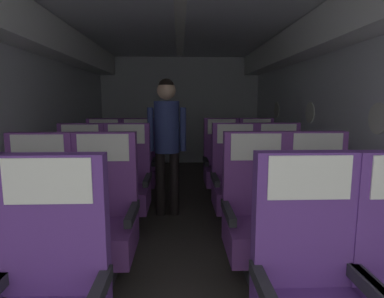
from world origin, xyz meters
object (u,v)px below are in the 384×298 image
(seat_b_right_window, at_px, (257,217))
(seat_c_left_window, at_px, (80,185))
(seat_d_left_aisle, at_px, (138,165))
(seat_c_right_window, at_px, (236,184))
(seat_d_right_window, at_px, (222,165))
(seat_c_right_aisle, at_px, (279,183))
(flight_attendant, at_px, (167,133))
(seat_a_right_window, at_px, (312,297))
(seat_d_left_window, at_px, (104,166))
(seat_d_right_aisle, at_px, (257,165))
(seat_b_right_aisle, at_px, (319,216))
(seat_b_left_aisle, at_px, (103,219))
(seat_b_left_window, at_px, (37,221))
(seat_c_left_aisle, at_px, (126,184))

(seat_b_right_window, xyz_separation_m, seat_c_left_window, (-1.59, 0.98, 0.00))
(seat_b_right_window, distance_m, seat_d_left_aisle, 2.26)
(seat_c_right_window, relative_size, seat_d_right_window, 1.00)
(seat_c_right_aisle, xyz_separation_m, flight_attendant, (-1.18, 0.34, 0.50))
(seat_a_right_window, bearing_deg, seat_d_left_window, 118.73)
(seat_d_left_window, distance_m, seat_d_right_window, 1.57)
(seat_b_right_window, xyz_separation_m, seat_d_left_aisle, (-1.12, 1.96, 0.00))
(seat_c_left_window, bearing_deg, seat_d_right_aisle, 24.98)
(seat_b_right_window, distance_m, flight_attendant, 1.58)
(seat_a_right_window, bearing_deg, seat_b_right_window, 90.69)
(seat_c_left_window, distance_m, seat_d_right_window, 1.85)
(seat_b_right_aisle, xyz_separation_m, seat_c_right_aisle, (0.00, 0.97, 0.00))
(seat_a_right_window, relative_size, seat_d_right_window, 1.00)
(seat_b_left_aisle, relative_size, seat_d_left_aisle, 1.00)
(seat_d_right_aisle, relative_size, flight_attendant, 0.69)
(seat_d_right_aisle, bearing_deg, seat_c_right_aisle, -90.10)
(seat_b_left_window, bearing_deg, seat_c_right_window, 31.42)
(seat_d_left_aisle, height_order, flight_attendant, flight_attendant)
(seat_b_right_window, height_order, seat_c_right_aisle, same)
(seat_b_right_aisle, distance_m, seat_c_left_aisle, 1.86)
(seat_b_right_aisle, relative_size, seat_d_left_window, 1.00)
(seat_b_left_window, distance_m, seat_c_left_window, 0.99)
(seat_a_right_window, relative_size, seat_c_right_aisle, 1.00)
(seat_a_right_window, distance_m, seat_c_right_window, 1.93)
(seat_b_right_aisle, xyz_separation_m, seat_d_left_window, (-2.05, 1.93, 0.00))
(seat_d_left_aisle, xyz_separation_m, seat_d_right_window, (1.12, -0.02, 0.00))
(seat_b_left_window, bearing_deg, flight_attendant, 56.44)
(seat_c_left_window, bearing_deg, seat_b_right_window, -31.55)
(seat_a_right_window, xyz_separation_m, seat_d_left_aisle, (-1.13, 2.92, 0.00))
(seat_c_right_aisle, bearing_deg, seat_a_right_window, -103.45)
(seat_c_left_window, height_order, seat_c_right_aisle, same)
(seat_d_left_aisle, bearing_deg, seat_a_right_window, -68.75)
(seat_c_right_aisle, bearing_deg, seat_d_right_aisle, 89.90)
(seat_b_right_aisle, height_order, seat_d_left_aisle, same)
(seat_b_left_aisle, bearing_deg, seat_d_right_aisle, 50.36)
(flight_attendant, bearing_deg, seat_b_right_aisle, -27.47)
(seat_b_left_aisle, bearing_deg, seat_a_right_window, -40.29)
(flight_attendant, bearing_deg, seat_b_right_window, -41.16)
(seat_c_left_window, bearing_deg, seat_c_left_aisle, 0.83)
(seat_b_left_aisle, xyz_separation_m, seat_c_right_window, (1.14, 0.96, 0.00))
(seat_c_right_window, distance_m, seat_d_right_aisle, 1.08)
(seat_c_right_window, bearing_deg, seat_d_left_aisle, 138.91)
(seat_b_left_window, bearing_deg, seat_a_right_window, -30.63)
(seat_b_right_aisle, distance_m, seat_c_right_aisle, 0.97)
(seat_d_left_window, bearing_deg, seat_c_left_window, -90.85)
(seat_b_right_window, bearing_deg, seat_b_left_aisle, 179.69)
(seat_c_right_aisle, xyz_separation_m, seat_d_left_aisle, (-1.60, 0.98, 0.00))
(seat_b_left_aisle, height_order, seat_b_right_window, same)
(seat_b_left_window, xyz_separation_m, seat_d_right_aisle, (2.07, 1.95, 0.00))
(seat_b_right_aisle, relative_size, seat_d_right_window, 1.00)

